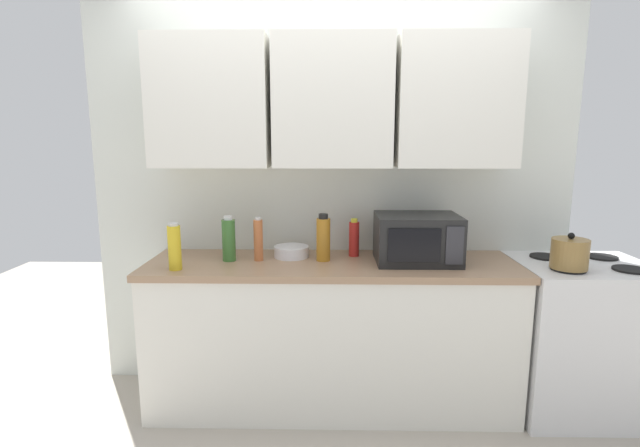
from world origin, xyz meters
name	(u,v)px	position (x,y,z in m)	size (l,w,h in m)	color
wall_back_with_cabinets	(332,146)	(0.00, -0.07, 1.57)	(3.05, 0.38, 2.60)	silver
counter_run	(332,333)	(0.00, -0.30, 0.45)	(2.18, 0.63, 0.90)	white
stove_range	(578,336)	(1.48, -0.32, 0.45)	(0.76, 0.64, 0.91)	silver
kettle	(570,254)	(1.31, -0.46, 1.00)	(0.19, 0.19, 0.20)	olive
microwave	(417,239)	(0.50, -0.29, 1.04)	(0.48, 0.37, 0.28)	black
bottle_red_sauce	(354,238)	(0.14, -0.16, 1.01)	(0.06, 0.06, 0.24)	red
bottle_yellow_mustard	(174,247)	(-0.87, -0.49, 1.03)	(0.07, 0.07, 0.26)	gold
bottle_green_oil	(229,240)	(-0.61, -0.29, 1.03)	(0.08, 0.08, 0.27)	#386B2D
bottle_amber_vinegar	(323,239)	(-0.05, -0.28, 1.03)	(0.08, 0.08, 0.28)	#AD701E
bottle_spice_jar	(258,240)	(-0.44, -0.28, 1.03)	(0.05, 0.05, 0.26)	#BC6638
bowl_ceramic_small	(291,252)	(-0.25, -0.19, 0.93)	(0.21, 0.21, 0.07)	silver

